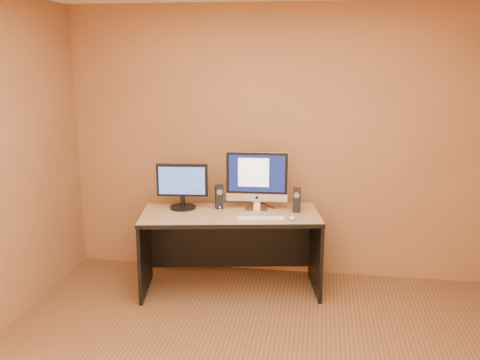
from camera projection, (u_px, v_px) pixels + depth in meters
The scene contains 10 objects.
walls at pixel (243, 196), 3.20m from camera, with size 4.00×4.00×2.60m, color #98653D, non-canonical shape.
desk at pixel (231, 252), 4.89m from camera, with size 1.60×0.70×0.74m, color tan, non-canonical shape.
imac at pixel (257, 181), 4.85m from camera, with size 0.57×0.21×0.55m, color #B7B7BC, non-canonical shape.
second_monitor at pixel (182, 186), 4.91m from camera, with size 0.48×0.24×0.42m, color black, non-canonical shape.
speaker_left at pixel (219, 197), 4.93m from camera, with size 0.07×0.07×0.22m, color black, non-canonical shape.
speaker_right at pixel (297, 200), 4.83m from camera, with size 0.07×0.07×0.22m, color black, non-canonical shape.
keyboard at pixel (260, 219), 4.61m from camera, with size 0.43×0.12×0.02m, color silver.
mouse at pixel (292, 217), 4.62m from camera, with size 0.06×0.10×0.04m, color white.
cable_a at pixel (267, 205), 5.04m from camera, with size 0.01×0.01×0.22m, color black.
cable_b at pixel (259, 205), 5.07m from camera, with size 0.01×0.01×0.18m, color black.
Camera 1 is at (0.45, -3.06, 2.13)m, focal length 40.00 mm.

